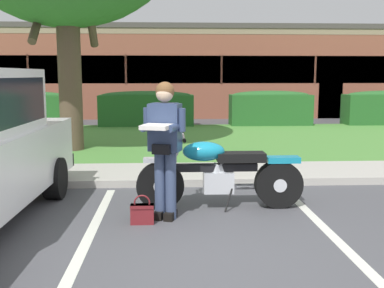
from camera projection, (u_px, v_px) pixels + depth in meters
The scene contains 13 objects.
ground_plane at pixel (186, 244), 4.98m from camera, with size 140.00×140.00×0.00m, color #4C4C51.
curb_strip at pixel (180, 182), 7.59m from camera, with size 60.00×0.20×0.12m, color #B7B2A8.
concrete_walk at pixel (178, 173), 8.43m from camera, with size 60.00×1.50×0.08m, color #B7B2A8.
grass_lawn at pixel (175, 140), 12.74m from camera, with size 60.00×7.22×0.06m, color #518E3D.
stall_stripe_0 at pixel (88, 239), 5.13m from camera, with size 0.12×4.40×0.01m, color silver.
stall_stripe_1 at pixel (331, 235), 5.27m from camera, with size 0.12×4.40×0.01m, color silver.
motorcycle at pixel (226, 172), 6.27m from camera, with size 2.24×0.82×1.26m.
rider_person at pixel (164, 139), 5.71m from camera, with size 0.55×0.65×1.70m.
handbag at pixel (142, 212), 5.64m from camera, with size 0.28×0.13×0.36m.
hedge_left at pixel (19, 109), 15.79m from camera, with size 3.21×0.90×1.24m.
hedge_center_left at pixel (146, 108), 16.01m from camera, with size 3.21×0.90×1.24m.
hedge_center_right at pixel (270, 108), 16.23m from camera, with size 2.80×0.90×1.24m.
brick_building at pixel (212, 72), 22.99m from camera, with size 22.73×8.64×3.82m.
Camera 1 is at (-0.19, -4.77, 1.79)m, focal length 43.79 mm.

